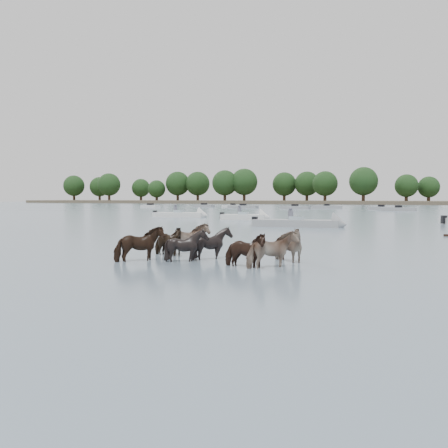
% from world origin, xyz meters
% --- Properties ---
extents(ground, '(400.00, 400.00, 0.00)m').
position_xyz_m(ground, '(0.00, 0.00, 0.00)').
color(ground, '#4C5C6D').
rests_on(ground, ground).
extents(shoreline, '(160.00, 30.00, 1.00)m').
position_xyz_m(shoreline, '(-70.00, 150.00, 0.50)').
color(shoreline, '#4C4233').
rests_on(shoreline, ground).
extents(pony_herd, '(5.69, 3.90, 1.27)m').
position_xyz_m(pony_herd, '(-1.13, 1.11, 0.43)').
color(pony_herd, black).
rests_on(pony_herd, ground).
extents(motorboat_a, '(4.70, 2.47, 1.92)m').
position_xyz_m(motorboat_a, '(-10.80, 28.91, 0.23)').
color(motorboat_a, silver).
rests_on(motorboat_a, ground).
extents(motorboat_b, '(6.54, 2.13, 1.92)m').
position_xyz_m(motorboat_b, '(-3.17, 20.13, 0.22)').
color(motorboat_b, gray).
rests_on(motorboat_b, ground).
extents(motorboat_f, '(5.90, 2.62, 1.92)m').
position_xyz_m(motorboat_f, '(-19.04, 31.69, 0.23)').
color(motorboat_f, silver).
rests_on(motorboat_f, ground).
extents(distant_flotilla, '(105.57, 27.58, 0.93)m').
position_xyz_m(distant_flotilla, '(0.17, 74.55, 0.26)').
color(distant_flotilla, silver).
rests_on(distant_flotilla, ground).
extents(treeline, '(145.49, 22.40, 12.05)m').
position_xyz_m(treeline, '(-73.28, 150.65, 6.81)').
color(treeline, '#382619').
rests_on(treeline, ground).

